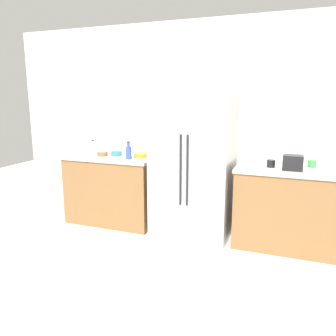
% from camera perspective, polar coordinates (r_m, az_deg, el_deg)
% --- Properties ---
extents(ground_plane, '(11.20, 11.20, 0.00)m').
position_cam_1_polar(ground_plane, '(3.33, -2.48, -19.08)').
color(ground_plane, beige).
extents(kitchen_back_panel, '(5.60, 0.10, 2.66)m').
position_cam_1_polar(kitchen_back_panel, '(4.44, 5.89, 6.95)').
color(kitchen_back_panel, silver).
rests_on(kitchen_back_panel, ground_plane).
extents(counter_left, '(1.25, 0.63, 0.94)m').
position_cam_1_polar(counter_left, '(4.71, -9.34, -3.54)').
color(counter_left, olive).
rests_on(counter_left, ground_plane).
extents(counter_right, '(1.41, 0.63, 0.94)m').
position_cam_1_polar(counter_right, '(4.11, 21.20, -6.54)').
color(counter_right, olive).
rests_on(counter_right, ground_plane).
extents(refrigerator, '(0.94, 0.70, 1.81)m').
position_cam_1_polar(refrigerator, '(4.11, 4.23, 0.57)').
color(refrigerator, '#B7BABF').
rests_on(refrigerator, ground_plane).
extents(toaster, '(0.21, 0.16, 0.17)m').
position_cam_1_polar(toaster, '(3.88, 20.49, 0.86)').
color(toaster, black).
rests_on(toaster, counter_right).
extents(bottle_a, '(0.07, 0.07, 0.21)m').
position_cam_1_polar(bottle_a, '(4.69, -12.66, 3.14)').
color(bottle_a, white).
rests_on(bottle_a, counter_left).
extents(bottle_b, '(0.08, 0.08, 0.23)m').
position_cam_1_polar(bottle_b, '(4.32, -6.72, 2.71)').
color(bottle_b, blue).
rests_on(bottle_b, counter_left).
extents(cup_a, '(0.09, 0.09, 0.08)m').
position_cam_1_polar(cup_a, '(3.97, 17.13, 0.73)').
color(cup_a, black).
rests_on(cup_a, counter_right).
extents(cup_b, '(0.09, 0.09, 0.08)m').
position_cam_1_polar(cup_b, '(4.14, 23.30, 0.66)').
color(cup_b, green).
rests_on(cup_b, counter_right).
extents(bowl_a, '(0.15, 0.15, 0.06)m').
position_cam_1_polar(bowl_a, '(4.62, -8.77, 2.49)').
color(bowl_a, teal).
rests_on(bowl_a, counter_left).
extents(bowl_b, '(0.14, 0.14, 0.05)m').
position_cam_1_polar(bowl_b, '(4.62, -11.08, 2.38)').
color(bowl_b, brown).
rests_on(bowl_b, counter_left).
extents(bowl_c, '(0.20, 0.20, 0.05)m').
position_cam_1_polar(bowl_c, '(4.44, -4.54, 2.16)').
color(bowl_c, orange).
rests_on(bowl_c, counter_left).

